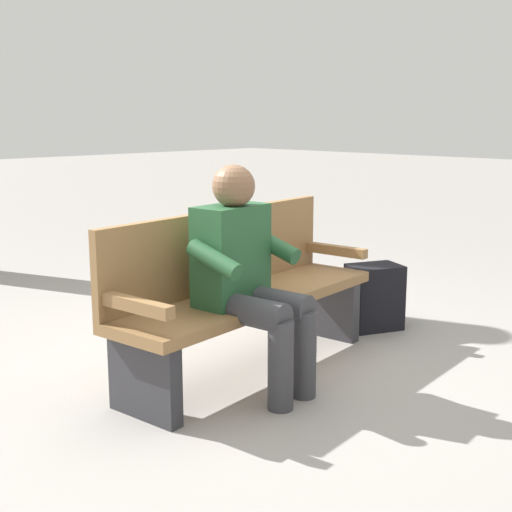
# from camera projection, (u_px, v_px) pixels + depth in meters

# --- Properties ---
(ground_plane) EXTENTS (40.00, 40.00, 0.00)m
(ground_plane) POSITION_uv_depth(u_px,v_px,m) (250.00, 370.00, 3.94)
(ground_plane) COLOR gray
(bench_near) EXTENTS (1.84, 0.67, 0.90)m
(bench_near) POSITION_uv_depth(u_px,v_px,m) (240.00, 290.00, 3.89)
(bench_near) COLOR olive
(bench_near) RESTS_ON ground
(person_seated) EXTENTS (0.60, 0.60, 1.18)m
(person_seated) POSITION_uv_depth(u_px,v_px,m) (248.00, 273.00, 3.55)
(person_seated) COLOR #23512D
(person_seated) RESTS_ON ground
(backpack) EXTENTS (0.42, 0.38, 0.44)m
(backpack) POSITION_uv_depth(u_px,v_px,m) (374.00, 297.00, 4.69)
(backpack) COLOR black
(backpack) RESTS_ON ground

